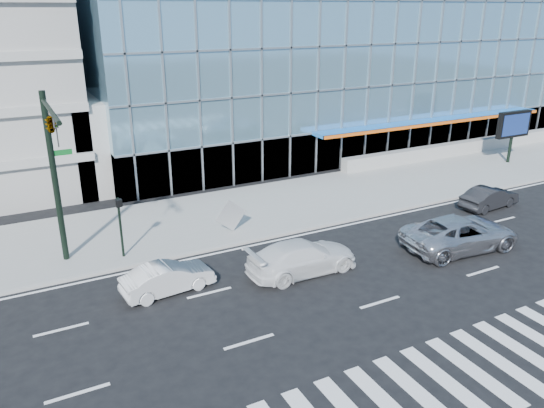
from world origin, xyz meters
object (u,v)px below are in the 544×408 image
(dark_sedan, at_px, (489,198))
(tilted_panel, at_px, (231,216))
(silver_suv, at_px, (461,233))
(traffic_signal, at_px, (52,143))
(white_suv, at_px, (302,257))
(white_sedan, at_px, (168,278))
(marquee_sign, at_px, (514,125))
(ped_signal_post, at_px, (120,218))

(dark_sedan, height_order, tilted_panel, tilted_panel)
(silver_suv, bearing_deg, traffic_signal, 75.52)
(traffic_signal, relative_size, tilted_panel, 6.15)
(white_suv, relative_size, tilted_panel, 4.07)
(dark_sedan, bearing_deg, white_sedan, 86.85)
(silver_suv, bearing_deg, marquee_sign, -52.68)
(silver_suv, height_order, dark_sedan, silver_suv)
(ped_signal_post, relative_size, tilted_panel, 2.31)
(silver_suv, bearing_deg, ped_signal_post, 71.48)
(silver_suv, height_order, white_suv, silver_suv)
(traffic_signal, bearing_deg, white_sedan, -46.30)
(white_suv, bearing_deg, white_sedan, 78.68)
(traffic_signal, height_order, white_suv, traffic_signal)
(white_sedan, height_order, dark_sedan, dark_sedan)
(traffic_signal, bearing_deg, dark_sedan, -6.62)
(dark_sedan, bearing_deg, marquee_sign, -61.54)
(traffic_signal, xyz_separation_m, tilted_panel, (8.35, 0.82, -5.10))
(white_sedan, bearing_deg, ped_signal_post, 7.93)
(marquee_sign, distance_m, white_suv, 25.00)
(white_suv, relative_size, white_sedan, 1.33)
(ped_signal_post, height_order, silver_suv, ped_signal_post)
(ped_signal_post, bearing_deg, dark_sedan, -8.38)
(ped_signal_post, xyz_separation_m, white_suv, (6.99, -5.14, -1.37))
(traffic_signal, xyz_separation_m, white_suv, (9.49, -4.77, -5.40))
(ped_signal_post, bearing_deg, white_suv, -36.32)
(dark_sedan, bearing_deg, traffic_signal, 77.75)
(marquee_sign, relative_size, dark_sedan, 0.99)
(silver_suv, distance_m, tilted_panel, 11.83)
(dark_sedan, bearing_deg, silver_suv, 114.42)
(traffic_signal, distance_m, marquee_sign, 33.32)
(ped_signal_post, relative_size, marquee_sign, 0.75)
(traffic_signal, height_order, ped_signal_post, traffic_signal)
(ped_signal_post, relative_size, silver_suv, 0.49)
(marquee_sign, distance_m, silver_suv, 18.11)
(traffic_signal, height_order, marquee_sign, traffic_signal)
(white_suv, bearing_deg, dark_sedan, -82.89)
(ped_signal_post, xyz_separation_m, white_sedan, (0.99, -4.03, -1.49))
(dark_sedan, distance_m, tilted_panel, 15.91)
(ped_signal_post, distance_m, white_sedan, 4.40)
(traffic_signal, relative_size, white_suv, 1.51)
(white_sedan, bearing_deg, tilted_panel, -53.32)
(ped_signal_post, height_order, dark_sedan, ped_signal_post)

